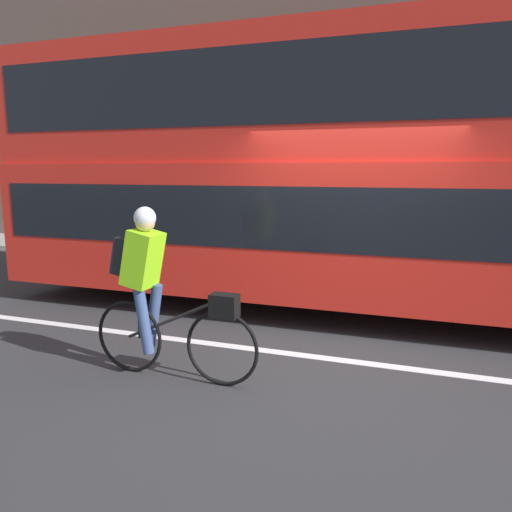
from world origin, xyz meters
TOP-DOWN VIEW (x-y plane):
  - ground_plane at (0.00, 0.00)m, footprint 80.00×80.00m
  - road_center_line at (0.00, -0.12)m, footprint 50.00×0.14m
  - sidewalk_curb at (0.00, 5.35)m, footprint 60.00×1.94m
  - building_facade at (0.00, 6.47)m, footprint 60.00×0.30m
  - bus at (-0.33, 1.89)m, footprint 9.88×2.55m
  - cyclist_on_bike at (-1.56, -1.12)m, footprint 1.76×0.32m
  - trash_bin at (-0.81, 5.26)m, footprint 0.55×0.55m

SIDE VIEW (x-z plane):
  - ground_plane at x=0.00m, z-range 0.00..0.00m
  - road_center_line at x=0.00m, z-range 0.00..0.01m
  - sidewalk_curb at x=0.00m, z-range 0.00..0.11m
  - trash_bin at x=-0.81m, z-range 0.11..0.94m
  - cyclist_on_bike at x=-1.56m, z-range 0.06..1.75m
  - bus at x=-0.33m, z-range 0.22..4.02m
  - building_facade at x=0.00m, z-range 0.00..8.48m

